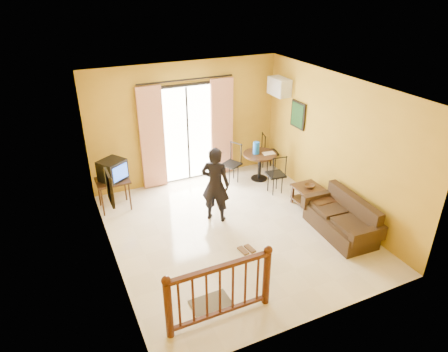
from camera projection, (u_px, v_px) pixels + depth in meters
name	position (u px, v px, depth m)	size (l,w,h in m)	color
ground	(234.00, 231.00, 7.75)	(5.00, 5.00, 0.00)	beige
room_shell	(235.00, 150.00, 6.98)	(5.00, 5.00, 5.00)	white
balcony_door	(188.00, 133.00, 9.19)	(2.25, 0.14, 2.46)	black
tv_table	(113.00, 183.00, 8.25)	(0.67, 0.56, 0.67)	black
television	(113.00, 170.00, 8.13)	(0.64, 0.63, 0.43)	black
picture_left	(110.00, 188.00, 6.06)	(0.05, 0.42, 0.52)	black
dining_table	(260.00, 159.00, 9.48)	(0.80, 0.80, 0.67)	black
water_jug	(256.00, 148.00, 9.35)	(0.15, 0.15, 0.29)	blue
serving_tray	(269.00, 153.00, 9.40)	(0.28, 0.18, 0.02)	silver
dining_chairs	(258.00, 180.00, 9.66)	(1.70, 1.60, 0.95)	black
air_conditioner	(279.00, 87.00, 9.15)	(0.31, 0.60, 0.40)	silver
botanical_print	(298.00, 115.00, 8.89)	(0.05, 0.50, 0.60)	black
coffee_table	(314.00, 198.00, 8.30)	(0.56, 1.01, 0.45)	black
bowl	(309.00, 186.00, 8.37)	(0.21, 0.21, 0.06)	#53361C
sofa	(342.00, 220.00, 7.57)	(0.80, 1.59, 0.74)	#312013
standing_person	(215.00, 185.00, 7.78)	(0.57, 0.37, 1.56)	black
stair_balustrade	(220.00, 288.00, 5.52)	(1.63, 0.13, 1.04)	#471E0F
doormat	(211.00, 303.00, 6.02)	(0.60, 0.40, 0.02)	#565145
sandals	(247.00, 250.00, 7.19)	(0.27, 0.26, 0.03)	#53361C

